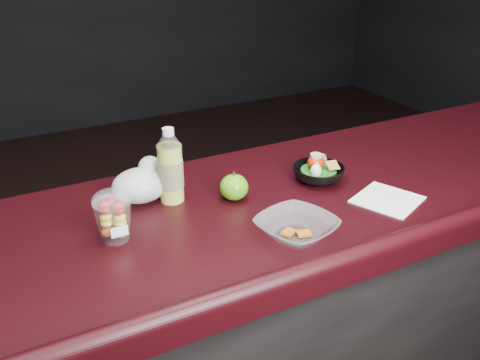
# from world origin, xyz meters

# --- Properties ---
(counter) EXTENTS (4.06, 0.71, 1.02)m
(counter) POSITION_xyz_m (0.00, 0.30, 0.51)
(counter) COLOR black
(counter) RESTS_ON ground
(lemonade_bottle) EXTENTS (0.07, 0.07, 0.21)m
(lemonade_bottle) POSITION_xyz_m (-0.09, 0.43, 1.11)
(lemonade_bottle) COLOR gold
(lemonade_bottle) RESTS_ON counter
(fruit_cup) EXTENTS (0.09, 0.09, 0.13)m
(fruit_cup) POSITION_xyz_m (-0.29, 0.30, 1.09)
(fruit_cup) COLOR white
(fruit_cup) RESTS_ON counter
(green_apple) EXTENTS (0.08, 0.08, 0.08)m
(green_apple) POSITION_xyz_m (0.06, 0.35, 1.06)
(green_apple) COLOR #378E10
(green_apple) RESTS_ON counter
(plastic_bag) EXTENTS (0.16, 0.13, 0.12)m
(plastic_bag) POSITION_xyz_m (-0.17, 0.47, 1.07)
(plastic_bag) COLOR silver
(plastic_bag) RESTS_ON counter
(snack_bowl) EXTENTS (0.19, 0.19, 0.08)m
(snack_bowl) POSITION_xyz_m (0.33, 0.34, 1.05)
(snack_bowl) COLOR black
(snack_bowl) RESTS_ON counter
(takeout_bowl) EXTENTS (0.23, 0.23, 0.05)m
(takeout_bowl) POSITION_xyz_m (0.10, 0.11, 1.04)
(takeout_bowl) COLOR silver
(takeout_bowl) RESTS_ON counter
(paper_napkin) EXTENTS (0.21, 0.21, 0.00)m
(paper_napkin) POSITION_xyz_m (0.43, 0.15, 1.02)
(paper_napkin) COLOR white
(paper_napkin) RESTS_ON counter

